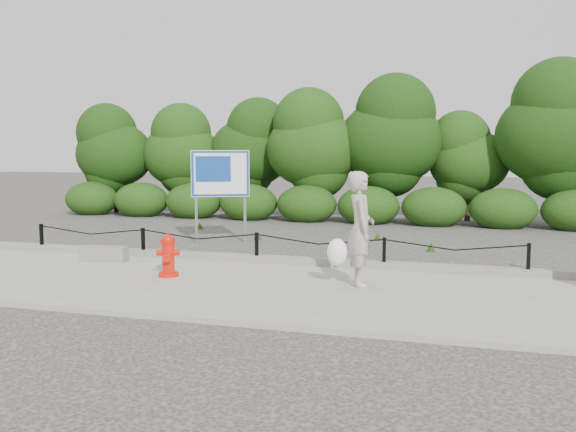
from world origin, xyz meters
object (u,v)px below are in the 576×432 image
(fire_hydrant, at_px, (168,256))
(pedestrian, at_px, (359,230))
(concrete_block, at_px, (104,254))
(advertising_sign, at_px, (220,178))

(fire_hydrant, height_order, pedestrian, pedestrian)
(concrete_block, bearing_deg, fire_hydrant, -27.11)
(pedestrian, xyz_separation_m, concrete_block, (-5.25, 0.74, -0.76))
(advertising_sign, bearing_deg, concrete_block, -131.95)
(pedestrian, distance_m, concrete_block, 5.36)
(pedestrian, relative_size, advertising_sign, 0.82)
(fire_hydrant, distance_m, advertising_sign, 4.64)
(fire_hydrant, xyz_separation_m, pedestrian, (3.32, 0.25, 0.54))
(concrete_block, bearing_deg, pedestrian, -8.04)
(pedestrian, bearing_deg, fire_hydrant, 77.80)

